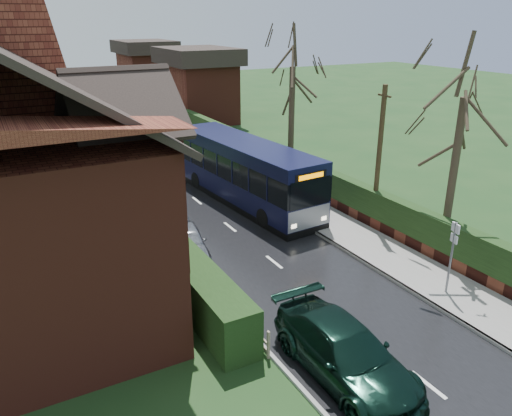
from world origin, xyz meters
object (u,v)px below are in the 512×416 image
bus_stop_sign (453,248)px  telegraph_pole (379,159)px  car_green (345,352)px  brick_house (6,169)px  car_silver (186,241)px  bus (245,173)px

bus_stop_sign → telegraph_pole: size_ratio=0.43×
car_green → telegraph_pole: bearing=45.3°
brick_house → telegraph_pole: 14.70m
bus_stop_sign → car_silver: bearing=150.9°
brick_house → bus_stop_sign: (12.73, -7.76, -2.56)m
brick_house → bus: bearing=19.7°
bus → car_green: bearing=-111.1°
bus → telegraph_pole: telegraph_pole is taller
bus → bus_stop_sign: 11.80m
car_silver → bus_stop_sign: bus_stop_sign is taller
brick_house → bus_stop_sign: brick_house is taller
telegraph_pole → bus: bearing=126.6°
bus → bus_stop_sign: bus is taller
bus_stop_sign → bus: bearing=116.5°
brick_house → bus: 11.94m
car_silver → car_green: 8.89m
bus_stop_sign → telegraph_pole: bearing=90.6°
car_silver → bus_stop_sign: bearing=-35.8°
brick_house → car_silver: (5.93, -0.52, -3.74)m
car_silver → bus_stop_sign: 10.00m
bus → telegraph_pole: 7.02m
telegraph_pole → car_silver: bearing=175.8°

